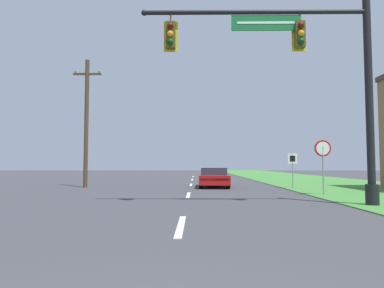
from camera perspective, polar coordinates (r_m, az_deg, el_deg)
name	(u,v)px	position (r m, az deg, el deg)	size (l,w,h in m)	color
grass_verge_right	(305,180)	(33.60, 18.34, -5.65)	(10.00, 110.00, 0.04)	#428438
road_center_line	(191,185)	(24.04, -0.17, -6.81)	(0.16, 34.80, 0.01)	silver
signal_mast	(313,73)	(12.96, 19.46, 11.14)	(8.22, 0.47, 7.67)	black
car_ahead	(214,177)	(21.79, 3.66, -5.58)	(1.95, 4.43, 1.19)	black
stop_sign	(323,155)	(16.84, 20.98, -1.70)	(0.76, 0.07, 2.50)	gray
route_sign_post	(293,163)	(21.04, 16.41, -3.01)	(0.55, 0.06, 2.03)	gray
utility_pole_near	(86,121)	(22.58, -17.19, 3.75)	(1.80, 0.26, 8.07)	#4C3823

